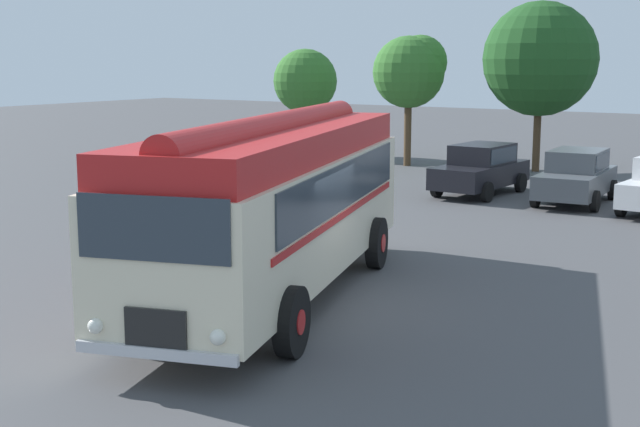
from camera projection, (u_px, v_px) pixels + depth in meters
The scene contains 7 objects.
ground_plane at pixel (310, 305), 16.36m from camera, with size 120.00×120.00×0.00m, color #474749.
vintage_bus at pixel (275, 199), 16.50m from camera, with size 5.39×10.36×3.49m.
car_near_left at pixel (481, 169), 29.32m from camera, with size 2.10×4.27×1.66m.
car_mid_left at pixel (576, 176), 27.55m from camera, with size 2.22×4.32×1.66m.
tree_far_left at pixel (304, 81), 40.83m from camera, with size 2.93×2.93×4.86m.
tree_left_of_centre at pixel (412, 69), 36.52m from camera, with size 2.96×2.96×5.38m.
tree_centre at pixel (540, 57), 34.66m from camera, with size 4.46×4.46×6.64m.
Camera 1 is at (8.87, -13.10, 4.50)m, focal length 50.00 mm.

